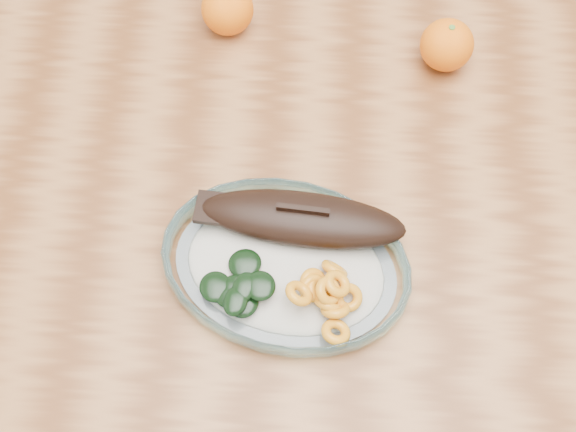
{
  "coord_description": "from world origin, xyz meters",
  "views": [
    {
      "loc": [
        -0.06,
        -0.47,
        1.53
      ],
      "look_at": [
        -0.08,
        -0.1,
        0.77
      ],
      "focal_mm": 45.0,
      "sensor_mm": 36.0,
      "label": 1
    }
  ],
  "objects_px": {
    "plated_meal": "(286,262)",
    "orange_left": "(227,9)",
    "dining_table": "(347,194)",
    "orange_right": "(447,45)"
  },
  "relations": [
    {
      "from": "plated_meal",
      "to": "orange_left",
      "type": "height_order",
      "value": "plated_meal"
    },
    {
      "from": "dining_table",
      "to": "plated_meal",
      "type": "bearing_deg",
      "value": -116.07
    },
    {
      "from": "dining_table",
      "to": "orange_left",
      "type": "height_order",
      "value": "orange_left"
    },
    {
      "from": "dining_table",
      "to": "plated_meal",
      "type": "height_order",
      "value": "plated_meal"
    },
    {
      "from": "plated_meal",
      "to": "orange_right",
      "type": "bearing_deg",
      "value": 69.57
    },
    {
      "from": "plated_meal",
      "to": "orange_left",
      "type": "relative_size",
      "value": 8.64
    },
    {
      "from": "plated_meal",
      "to": "orange_left",
      "type": "distance_m",
      "value": 0.37
    },
    {
      "from": "dining_table",
      "to": "orange_right",
      "type": "bearing_deg",
      "value": 52.46
    },
    {
      "from": "orange_left",
      "to": "plated_meal",
      "type": "bearing_deg",
      "value": -74.75
    },
    {
      "from": "dining_table",
      "to": "orange_left",
      "type": "distance_m",
      "value": 0.3
    }
  ]
}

